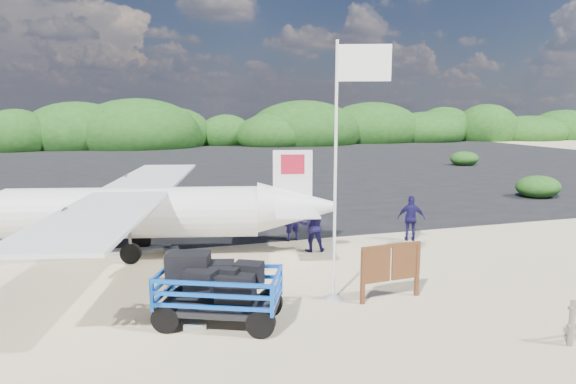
% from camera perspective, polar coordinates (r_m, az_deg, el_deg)
% --- Properties ---
extents(ground, '(160.00, 160.00, 0.00)m').
position_cam_1_polar(ground, '(15.01, 6.32, -10.05)').
color(ground, beige).
extents(asphalt_apron, '(90.00, 50.00, 0.04)m').
position_cam_1_polar(asphalt_apron, '(43.64, -9.45, 2.69)').
color(asphalt_apron, '#B2B2B2').
rests_on(asphalt_apron, ground).
extents(lagoon, '(9.00, 7.00, 0.40)m').
position_cam_1_polar(lagoon, '(15.67, -28.77, -10.35)').
color(lagoon, '#B2B2B2').
rests_on(lagoon, ground).
extents(vegetation_band, '(124.00, 8.00, 4.40)m').
position_cam_1_polar(vegetation_band, '(68.40, -12.26, 4.97)').
color(vegetation_band, '#B2B2B2').
rests_on(vegetation_band, ground).
extents(baggage_cart, '(3.44, 2.79, 1.50)m').
position_cam_1_polar(baggage_cart, '(12.45, -7.56, -14.28)').
color(baggage_cart, blue).
rests_on(baggage_cart, ground).
extents(flagpole, '(1.43, 0.98, 6.60)m').
position_cam_1_polar(flagpole, '(13.84, 5.07, -11.74)').
color(flagpole, white).
rests_on(flagpole, ground).
extents(signboard, '(1.87, 0.31, 1.53)m').
position_cam_1_polar(signboard, '(14.01, 11.24, -11.63)').
color(signboard, brown).
rests_on(signboard, ground).
extents(crew_a, '(0.78, 0.61, 1.90)m').
position_cam_1_polar(crew_a, '(19.28, 0.42, -2.70)').
color(crew_a, '#18134A').
rests_on(crew_a, ground).
extents(crew_b, '(1.01, 0.85, 1.85)m').
position_cam_1_polar(crew_b, '(17.92, 2.70, -3.72)').
color(crew_b, '#18134A').
rests_on(crew_b, ground).
extents(crew_c, '(1.09, 0.80, 1.72)m').
position_cam_1_polar(crew_c, '(19.86, 13.52, -2.86)').
color(crew_c, '#18134A').
rests_on(crew_c, ground).
extents(aircraft_large, '(18.20, 18.20, 4.54)m').
position_cam_1_polar(aircraft_large, '(45.78, 12.36, 2.90)').
color(aircraft_large, '#B2B2B2').
rests_on(aircraft_large, ground).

